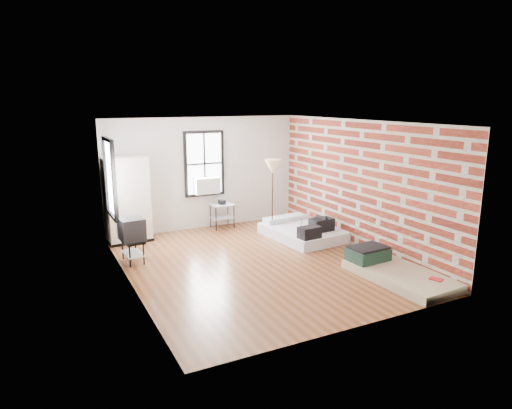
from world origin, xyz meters
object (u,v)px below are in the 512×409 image
floor_lamp (273,170)px  mattress_main (303,231)px  wardrobe (127,200)px  side_table (222,209)px  mattress_bare (393,270)px  tv_stand (132,231)px

floor_lamp → mattress_main: bearing=-49.0°
wardrobe → side_table: (2.36, 0.07, -0.48)m
mattress_bare → floor_lamp: (-0.68, 3.41, 1.45)m
floor_lamp → tv_stand: bearing=-172.7°
side_table → floor_lamp: 1.75m
side_table → wardrobe: bearing=-178.3°
mattress_bare → wardrobe: bearing=128.6°
mattress_main → wardrobe: 4.15m
side_table → mattress_bare: bearing=-70.9°
mattress_main → floor_lamp: bearing=125.8°
side_table → floor_lamp: size_ratio=0.40×
mattress_bare → side_table: side_table is taller
mattress_main → wardrobe: bearing=151.7°
floor_lamp → mattress_bare: bearing=-78.6°
mattress_bare → side_table: (-1.56, 4.48, 0.37)m
wardrobe → tv_stand: wardrobe is taller
wardrobe → mattress_bare: bearing=-53.4°
mattress_bare → side_table: bearing=106.1°
wardrobe → mattress_main: bearing=-28.1°
mattress_main → tv_stand: size_ratio=2.16×
side_table → mattress_main: bearing=-50.2°
mattress_main → tv_stand: 3.99m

